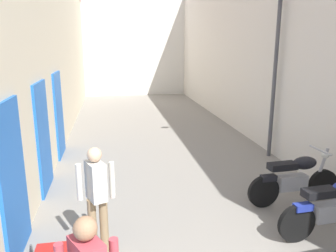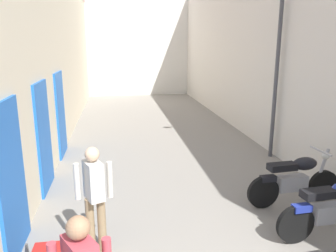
# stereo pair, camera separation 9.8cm
# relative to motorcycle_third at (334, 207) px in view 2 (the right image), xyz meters

# --- Properties ---
(ground_plane) EXTENTS (34.05, 34.05, 0.00)m
(ground_plane) POSITION_rel_motorcycle_third_xyz_m (-1.87, 3.99, -0.50)
(ground_plane) COLOR gray
(building_right) EXTENTS (0.45, 18.05, 5.57)m
(building_right) POSITION_rel_motorcycle_third_xyz_m (1.14, 5.99, 2.29)
(building_right) COLOR beige
(building_right) RESTS_ON ground
(building_far_end) EXTENTS (8.62, 2.00, 6.77)m
(building_far_end) POSITION_rel_motorcycle_third_xyz_m (-1.87, 16.01, 2.88)
(building_far_end) COLOR silver
(building_far_end) RESTS_ON ground
(motorcycle_third) EXTENTS (1.85, 0.58, 1.04)m
(motorcycle_third) POSITION_rel_motorcycle_third_xyz_m (0.00, 0.00, 0.00)
(motorcycle_third) COLOR black
(motorcycle_third) RESTS_ON ground
(motorcycle_fourth) EXTENTS (1.85, 0.58, 1.04)m
(motorcycle_fourth) POSITION_rel_motorcycle_third_xyz_m (-0.00, 1.12, 0.00)
(motorcycle_fourth) COLOR black
(motorcycle_fourth) RESTS_ON ground
(pedestrian_mid_alley) EXTENTS (0.52, 0.39, 1.57)m
(pedestrian_mid_alley) POSITION_rel_motorcycle_third_xyz_m (-3.55, 0.20, 0.42)
(pedestrian_mid_alley) COLOR #8C7251
(pedestrian_mid_alley) RESTS_ON ground
(street_lamp) EXTENTS (0.79, 0.18, 4.32)m
(street_lamp) POSITION_rel_motorcycle_third_xyz_m (0.69, 3.73, 2.05)
(street_lamp) COLOR #47474C
(street_lamp) RESTS_ON ground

